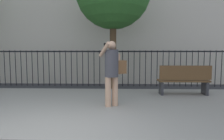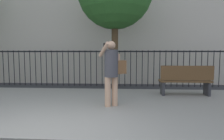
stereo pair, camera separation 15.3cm
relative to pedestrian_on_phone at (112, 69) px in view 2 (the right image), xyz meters
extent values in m
cube|color=gray|center=(-1.07, 0.18, -1.02)|extent=(28.00, 4.40, 0.15)
cube|color=black|center=(-1.07, 3.88, 0.45)|extent=(12.00, 0.04, 0.06)
cylinder|color=black|center=(-5.29, 3.88, -0.30)|extent=(0.03, 0.03, 1.60)
cylinder|color=black|center=(-5.03, 3.88, -0.30)|extent=(0.03, 0.03, 1.60)
cylinder|color=black|center=(-4.78, 3.88, -0.30)|extent=(0.03, 0.03, 1.60)
cylinder|color=black|center=(-4.52, 3.88, -0.30)|extent=(0.03, 0.03, 1.60)
cylinder|color=black|center=(-4.27, 3.88, -0.30)|extent=(0.03, 0.03, 1.60)
cylinder|color=black|center=(-4.01, 3.88, -0.30)|extent=(0.03, 0.03, 1.60)
cylinder|color=black|center=(-3.76, 3.88, -0.30)|extent=(0.03, 0.03, 1.60)
cylinder|color=black|center=(-3.50, 3.88, -0.30)|extent=(0.03, 0.03, 1.60)
cylinder|color=black|center=(-3.24, 3.88, -0.30)|extent=(0.03, 0.03, 1.60)
cylinder|color=black|center=(-2.99, 3.88, -0.30)|extent=(0.03, 0.03, 1.60)
cylinder|color=black|center=(-2.73, 3.88, -0.30)|extent=(0.03, 0.03, 1.60)
cylinder|color=black|center=(-2.48, 3.88, -0.30)|extent=(0.03, 0.03, 1.60)
cylinder|color=black|center=(-2.22, 3.88, -0.30)|extent=(0.03, 0.03, 1.60)
cylinder|color=black|center=(-1.97, 3.88, -0.30)|extent=(0.03, 0.03, 1.60)
cylinder|color=black|center=(-1.71, 3.88, -0.30)|extent=(0.03, 0.03, 1.60)
cylinder|color=black|center=(-1.46, 3.88, -0.30)|extent=(0.03, 0.03, 1.60)
cylinder|color=black|center=(-1.20, 3.88, -0.30)|extent=(0.03, 0.03, 1.60)
cylinder|color=black|center=(-0.95, 3.88, -0.30)|extent=(0.03, 0.03, 1.60)
cylinder|color=black|center=(-0.69, 3.88, -0.30)|extent=(0.03, 0.03, 1.60)
cylinder|color=black|center=(-0.44, 3.88, -0.30)|extent=(0.03, 0.03, 1.60)
cylinder|color=black|center=(-0.18, 3.88, -0.30)|extent=(0.03, 0.03, 1.60)
cylinder|color=black|center=(0.07, 3.88, -0.30)|extent=(0.03, 0.03, 1.60)
cylinder|color=black|center=(0.33, 3.88, -0.30)|extent=(0.03, 0.03, 1.60)
cylinder|color=black|center=(0.59, 3.88, -0.30)|extent=(0.03, 0.03, 1.60)
cylinder|color=black|center=(0.84, 3.88, -0.30)|extent=(0.03, 0.03, 1.60)
cylinder|color=black|center=(1.10, 3.88, -0.30)|extent=(0.03, 0.03, 1.60)
cylinder|color=black|center=(1.35, 3.88, -0.30)|extent=(0.03, 0.03, 1.60)
cylinder|color=black|center=(1.61, 3.88, -0.30)|extent=(0.03, 0.03, 1.60)
cylinder|color=black|center=(1.86, 3.88, -0.30)|extent=(0.03, 0.03, 1.60)
cylinder|color=black|center=(2.12, 3.88, -0.30)|extent=(0.03, 0.03, 1.60)
cylinder|color=black|center=(2.37, 3.88, -0.30)|extent=(0.03, 0.03, 1.60)
cylinder|color=black|center=(2.63, 3.88, -0.30)|extent=(0.03, 0.03, 1.60)
cylinder|color=black|center=(2.88, 3.88, -0.30)|extent=(0.03, 0.03, 1.60)
cylinder|color=black|center=(3.14, 3.88, -0.30)|extent=(0.03, 0.03, 1.60)
cylinder|color=black|center=(3.39, 3.88, -0.30)|extent=(0.03, 0.03, 1.60)
cylinder|color=black|center=(3.65, 3.88, -0.30)|extent=(0.03, 0.03, 1.60)
cylinder|color=black|center=(3.90, 3.88, -0.30)|extent=(0.03, 0.03, 1.60)
cylinder|color=black|center=(4.16, 3.88, -0.30)|extent=(0.03, 0.03, 1.60)
cylinder|color=black|center=(4.41, 3.88, -0.30)|extent=(0.03, 0.03, 1.60)
cylinder|color=tan|center=(-0.11, -0.07, -0.58)|extent=(0.15, 0.15, 0.75)
cylinder|color=tan|center=(0.06, 0.04, -0.58)|extent=(0.15, 0.15, 0.75)
cylinder|color=#3F3F47|center=(-0.02, -0.01, 0.14)|extent=(0.47, 0.47, 0.68)
sphere|color=tan|center=(-0.02, -0.01, 0.58)|extent=(0.21, 0.21, 0.21)
cylinder|color=tan|center=(-0.19, -0.12, 0.48)|extent=(0.33, 0.45, 0.37)
cylinder|color=tan|center=(0.15, 0.09, 0.12)|extent=(0.09, 0.09, 0.52)
cube|color=black|center=(-0.18, -0.04, 0.56)|extent=(0.06, 0.05, 0.15)
cube|color=brown|center=(0.20, 0.12, 0.03)|extent=(0.32, 0.28, 0.34)
cube|color=brown|center=(2.23, 1.46, -0.50)|extent=(1.60, 0.45, 0.05)
cube|color=brown|center=(2.23, 1.27, -0.22)|extent=(1.60, 0.06, 0.44)
cube|color=#333338|center=(1.53, 1.46, -0.75)|extent=(0.08, 0.41, 0.40)
cube|color=#333338|center=(2.93, 1.46, -0.75)|extent=(0.08, 0.41, 0.40)
cylinder|color=#4C3823|center=(-0.06, 2.59, 0.40)|extent=(0.25, 0.25, 3.00)
camera|label=1|loc=(0.15, -4.95, 0.40)|focal=31.84mm
camera|label=2|loc=(0.30, -4.94, 0.40)|focal=31.84mm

